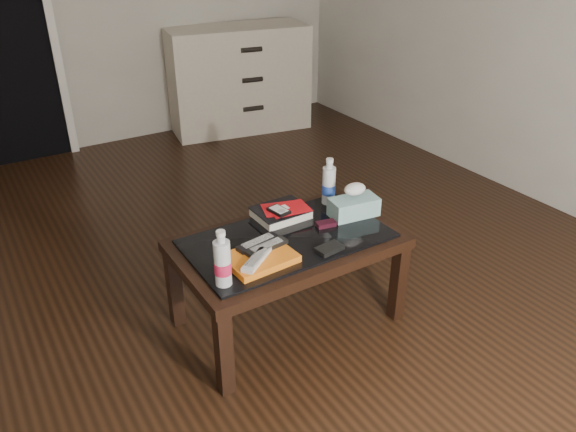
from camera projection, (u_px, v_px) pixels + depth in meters
name	position (u px, v px, depth m)	size (l,w,h in m)	color
ground	(190.00, 305.00, 2.83)	(5.00, 5.00, 0.00)	black
coffee_table	(287.00, 250.00, 2.55)	(1.00, 0.60, 0.46)	black
dresser	(238.00, 79.00, 4.96)	(1.27, 0.69, 0.90)	beige
magazines	(260.00, 258.00, 2.34)	(0.28, 0.21, 0.03)	orange
remote_silver	(257.00, 259.00, 2.29)	(0.20, 0.05, 0.02)	silver
remote_black_front	(267.00, 247.00, 2.37)	(0.20, 0.05, 0.02)	black
remote_black_back	(258.00, 242.00, 2.40)	(0.20, 0.05, 0.02)	black
textbook	(281.00, 213.00, 2.68)	(0.25, 0.20, 0.05)	black
dvd_mailers	(283.00, 208.00, 2.66)	(0.19, 0.14, 0.01)	red
ipod	(279.00, 210.00, 2.62)	(0.06, 0.10, 0.02)	black
flip_phone	(326.00, 224.00, 2.60)	(0.09, 0.05, 0.02)	black
wallet	(329.00, 249.00, 2.42)	(0.12, 0.07, 0.02)	black
water_bottle_left	(222.00, 258.00, 2.15)	(0.07, 0.07, 0.24)	silver
water_bottle_right	(329.00, 181.00, 2.76)	(0.07, 0.07, 0.24)	silver
tissue_box	(354.00, 207.00, 2.68)	(0.23, 0.12, 0.09)	teal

